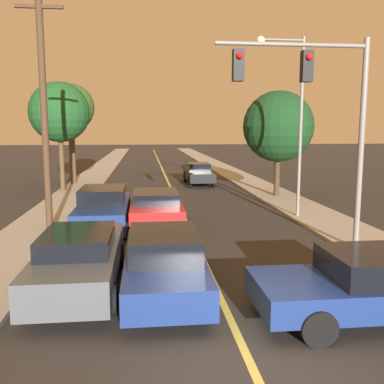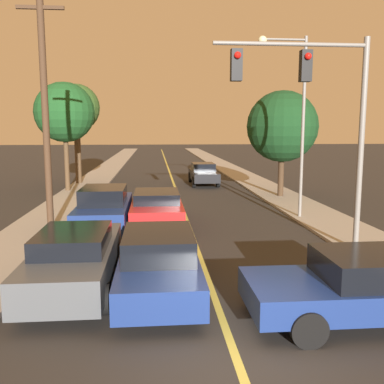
{
  "view_description": "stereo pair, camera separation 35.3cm",
  "coord_description": "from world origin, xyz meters",
  "px_view_note": "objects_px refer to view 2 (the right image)",
  "views": [
    {
      "loc": [
        -1.69,
        -6.63,
        3.87
      ],
      "look_at": [
        0.0,
        8.56,
        1.6
      ],
      "focal_mm": 40.0,
      "sensor_mm": 36.0,
      "label": 1
    },
    {
      "loc": [
        -1.34,
        -6.66,
        3.87
      ],
      "look_at": [
        0.0,
        8.56,
        1.6
      ],
      "focal_mm": 40.0,
      "sensor_mm": 36.0,
      "label": 2
    }
  ],
  "objects_px": {
    "car_near_lane_front": "(159,261)",
    "utility_pole_left": "(45,111)",
    "tree_left_far": "(65,113)",
    "car_outer_lane_front": "(75,258)",
    "traffic_signal_mast": "(317,100)",
    "tree_left_near": "(76,109)",
    "car_near_lane_second": "(157,207)",
    "car_far_oncoming": "(203,173)",
    "streetlamp_right": "(293,103)",
    "car_crossing_right": "(366,286)",
    "tree_right_near": "(282,127)",
    "car_outer_lane_second": "(105,208)"
  },
  "relations": [
    {
      "from": "tree_left_far",
      "to": "utility_pole_left",
      "type": "bearing_deg",
      "value": -82.04
    },
    {
      "from": "car_outer_lane_second",
      "to": "utility_pole_left",
      "type": "height_order",
      "value": "utility_pole_left"
    },
    {
      "from": "utility_pole_left",
      "to": "tree_left_far",
      "type": "distance_m",
      "value": 11.05
    },
    {
      "from": "tree_left_near",
      "to": "tree_left_far",
      "type": "xyz_separation_m",
      "value": [
        -0.05,
        -3.67,
        -0.4
      ]
    },
    {
      "from": "car_near_lane_front",
      "to": "utility_pole_left",
      "type": "bearing_deg",
      "value": 123.55
    },
    {
      "from": "traffic_signal_mast",
      "to": "tree_left_near",
      "type": "bearing_deg",
      "value": 119.78
    },
    {
      "from": "car_near_lane_front",
      "to": "car_outer_lane_front",
      "type": "relative_size",
      "value": 1.01
    },
    {
      "from": "utility_pole_left",
      "to": "car_outer_lane_second",
      "type": "bearing_deg",
      "value": 20.7
    },
    {
      "from": "car_far_oncoming",
      "to": "tree_left_far",
      "type": "distance_m",
      "value": 10.02
    },
    {
      "from": "car_outer_lane_second",
      "to": "traffic_signal_mast",
      "type": "bearing_deg",
      "value": -29.19
    },
    {
      "from": "streetlamp_right",
      "to": "tree_right_near",
      "type": "bearing_deg",
      "value": 77.06
    },
    {
      "from": "car_far_oncoming",
      "to": "tree_left_far",
      "type": "relative_size",
      "value": 0.73
    },
    {
      "from": "tree_left_far",
      "to": "car_outer_lane_front",
      "type": "bearing_deg",
      "value": -78.29
    },
    {
      "from": "car_far_oncoming",
      "to": "car_near_lane_second",
      "type": "bearing_deg",
      "value": 74.98
    },
    {
      "from": "car_near_lane_second",
      "to": "traffic_signal_mast",
      "type": "bearing_deg",
      "value": -43.32
    },
    {
      "from": "traffic_signal_mast",
      "to": "car_crossing_right",
      "type": "bearing_deg",
      "value": -97.5
    },
    {
      "from": "tree_right_near",
      "to": "car_outer_lane_front",
      "type": "bearing_deg",
      "value": -124.38
    },
    {
      "from": "car_near_lane_second",
      "to": "car_outer_lane_second",
      "type": "height_order",
      "value": "car_outer_lane_second"
    },
    {
      "from": "car_outer_lane_front",
      "to": "utility_pole_left",
      "type": "bearing_deg",
      "value": 108.88
    },
    {
      "from": "tree_left_far",
      "to": "streetlamp_right",
      "type": "bearing_deg",
      "value": -38.78
    },
    {
      "from": "car_near_lane_second",
      "to": "tree_left_near",
      "type": "bearing_deg",
      "value": 112.11
    },
    {
      "from": "car_outer_lane_second",
      "to": "car_far_oncoming",
      "type": "distance_m",
      "value": 14.12
    },
    {
      "from": "car_outer_lane_front",
      "to": "car_near_lane_front",
      "type": "bearing_deg",
      "value": -10.28
    },
    {
      "from": "car_crossing_right",
      "to": "streetlamp_right",
      "type": "relative_size",
      "value": 0.63
    },
    {
      "from": "tree_left_near",
      "to": "tree_right_near",
      "type": "height_order",
      "value": "tree_left_near"
    },
    {
      "from": "car_outer_lane_second",
      "to": "car_near_lane_front",
      "type": "bearing_deg",
      "value": -73.01
    },
    {
      "from": "car_near_lane_front",
      "to": "utility_pole_left",
      "type": "distance_m",
      "value": 7.93
    },
    {
      "from": "car_crossing_right",
      "to": "streetlamp_right",
      "type": "xyz_separation_m",
      "value": [
        1.56,
        9.8,
        4.17
      ]
    },
    {
      "from": "car_near_lane_front",
      "to": "car_near_lane_second",
      "type": "height_order",
      "value": "car_near_lane_front"
    },
    {
      "from": "car_outer_lane_second",
      "to": "tree_right_near",
      "type": "relative_size",
      "value": 0.87
    },
    {
      "from": "car_far_oncoming",
      "to": "car_outer_lane_front",
      "type": "bearing_deg",
      "value": 74.57
    },
    {
      "from": "traffic_signal_mast",
      "to": "tree_left_near",
      "type": "height_order",
      "value": "tree_left_near"
    },
    {
      "from": "tree_left_far",
      "to": "car_near_lane_second",
      "type": "bearing_deg",
      "value": -60.42
    },
    {
      "from": "car_far_oncoming",
      "to": "car_crossing_right",
      "type": "bearing_deg",
      "value": 92.18
    },
    {
      "from": "streetlamp_right",
      "to": "tree_right_near",
      "type": "height_order",
      "value": "streetlamp_right"
    },
    {
      "from": "streetlamp_right",
      "to": "car_crossing_right",
      "type": "bearing_deg",
      "value": -99.02
    },
    {
      "from": "car_near_lane_front",
      "to": "car_outer_lane_front",
      "type": "distance_m",
      "value": 2.03
    },
    {
      "from": "car_outer_lane_second",
      "to": "streetlamp_right",
      "type": "bearing_deg",
      "value": 9.69
    },
    {
      "from": "car_outer_lane_front",
      "to": "tree_left_far",
      "type": "distance_m",
      "value": 17.24
    },
    {
      "from": "car_near_lane_second",
      "to": "car_crossing_right",
      "type": "distance_m",
      "value": 10.09
    },
    {
      "from": "car_crossing_right",
      "to": "tree_right_near",
      "type": "bearing_deg",
      "value": -10.47
    },
    {
      "from": "car_far_oncoming",
      "to": "streetlamp_right",
      "type": "bearing_deg",
      "value": 101.43
    },
    {
      "from": "tree_left_far",
      "to": "tree_right_near",
      "type": "distance_m",
      "value": 12.85
    },
    {
      "from": "car_near_lane_front",
      "to": "car_far_oncoming",
      "type": "xyz_separation_m",
      "value": [
        3.32,
        19.62,
        0.02
      ]
    },
    {
      "from": "car_near_lane_second",
      "to": "tree_left_far",
      "type": "height_order",
      "value": "tree_left_far"
    },
    {
      "from": "car_far_oncoming",
      "to": "tree_left_far",
      "type": "bearing_deg",
      "value": 18.1
    },
    {
      "from": "utility_pole_left",
      "to": "tree_left_near",
      "type": "relative_size",
      "value": 1.24
    },
    {
      "from": "car_outer_lane_front",
      "to": "tree_left_far",
      "type": "bearing_deg",
      "value": 101.71
    },
    {
      "from": "car_outer_lane_second",
      "to": "tree_left_near",
      "type": "bearing_deg",
      "value": 103.58
    },
    {
      "from": "car_outer_lane_second",
      "to": "tree_right_near",
      "type": "distance_m",
      "value": 11.8
    }
  ]
}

